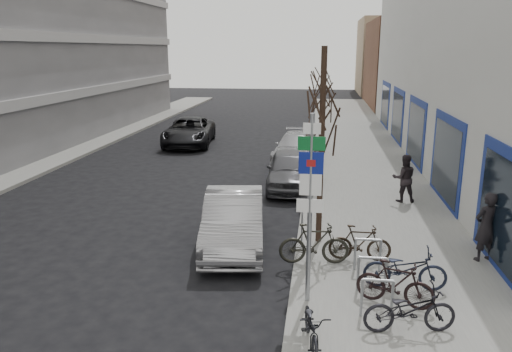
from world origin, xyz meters
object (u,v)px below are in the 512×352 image
(bike_mid_inner, at_px, (314,243))
(parked_car_back, at_px, (296,148))
(parked_car_front, at_px, (234,220))
(highway_sign_pole, at_px, (310,198))
(meter_back, at_px, (311,145))
(parked_car_mid, at_px, (290,169))
(bike_far_curb, at_px, (410,306))
(bike_near_right, at_px, (395,283))
(bike_far_inner, at_px, (360,243))
(tree_near, at_px, (323,100))
(meter_mid, at_px, (308,172))
(bike_rack, at_px, (372,270))
(bike_near_left, at_px, (312,324))
(meter_front, at_px, (302,220))
(pedestrian_far, at_px, (404,178))
(lane_car, at_px, (189,131))
(tree_far, at_px, (323,75))
(bike_mid_curb, at_px, (405,265))
(pedestrian_near, at_px, (486,227))
(tree_mid, at_px, (323,84))

(bike_mid_inner, bearing_deg, parked_car_back, -1.25)
(parked_car_front, bearing_deg, highway_sign_pole, -63.46)
(meter_back, relative_size, parked_car_mid, 0.28)
(bike_far_curb, bearing_deg, parked_car_back, 1.36)
(bike_near_right, xyz_separation_m, bike_far_inner, (-0.57, 2.25, -0.02))
(tree_near, relative_size, meter_mid, 4.33)
(bike_rack, distance_m, parked_car_front, 4.42)
(bike_near_left, height_order, bike_far_curb, bike_far_curb)
(meter_front, height_order, parked_car_back, meter_front)
(bike_rack, bearing_deg, bike_near_left, -118.61)
(bike_mid_inner, bearing_deg, parked_car_front, 54.60)
(bike_near_right, distance_m, pedestrian_far, 7.76)
(tree_near, height_order, bike_far_curb, tree_near)
(highway_sign_pole, height_order, lane_car, highway_sign_pole)
(tree_near, distance_m, tree_far, 13.00)
(bike_near_right, bearing_deg, pedestrian_far, 8.65)
(highway_sign_pole, bearing_deg, meter_mid, 91.68)
(tree_near, bearing_deg, bike_mid_inner, -93.83)
(bike_near_right, bearing_deg, bike_mid_inner, 60.67)
(highway_sign_pole, relative_size, meter_mid, 3.31)
(highway_sign_pole, bearing_deg, parked_car_front, 124.13)
(highway_sign_pole, bearing_deg, meter_front, 94.75)
(bike_near_right, bearing_deg, bike_mid_curb, -3.73)
(bike_near_left, height_order, parked_car_back, parked_car_back)
(parked_car_mid, bearing_deg, bike_near_left, -87.30)
(tree_far, relative_size, parked_car_front, 1.19)
(bike_rack, xyz_separation_m, bike_far_curb, (0.56, -1.58, 0.03))
(pedestrian_near, bearing_deg, highway_sign_pole, 7.61)
(bike_near_left, xyz_separation_m, pedestrian_far, (3.01, 9.41, 0.39))
(tree_mid, distance_m, meter_back, 5.13)
(bike_rack, bearing_deg, parked_car_mid, 105.13)
(meter_mid, relative_size, pedestrian_near, 0.70)
(bike_mid_curb, distance_m, parked_car_front, 4.93)
(highway_sign_pole, distance_m, parked_car_mid, 9.69)
(meter_mid, xyz_separation_m, bike_far_curb, (2.21, -9.48, -0.22))
(parked_car_mid, xyz_separation_m, lane_car, (-6.38, 8.51, 0.02))
(bike_mid_inner, height_order, bike_far_curb, bike_far_curb)
(bike_rack, xyz_separation_m, pedestrian_near, (3.00, 2.11, 0.40))
(highway_sign_pole, xyz_separation_m, bike_mid_inner, (0.10, 1.95, -1.77))
(parked_car_front, relative_size, parked_car_back, 0.96)
(tree_near, relative_size, parked_car_back, 1.14)
(bike_mid_inner, relative_size, parked_car_back, 0.37)
(parked_car_front, distance_m, pedestrian_near, 6.60)
(parked_car_front, bearing_deg, meter_front, -13.50)
(bike_far_inner, bearing_deg, tree_far, 4.77)
(bike_far_curb, bearing_deg, parked_car_mid, 6.22)
(pedestrian_near, bearing_deg, bike_rack, 10.99)
(tree_mid, relative_size, meter_mid, 4.33)
(bike_mid_inner, xyz_separation_m, parked_car_front, (-2.27, 1.26, 0.07))
(bike_rack, height_order, tree_far, tree_far)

